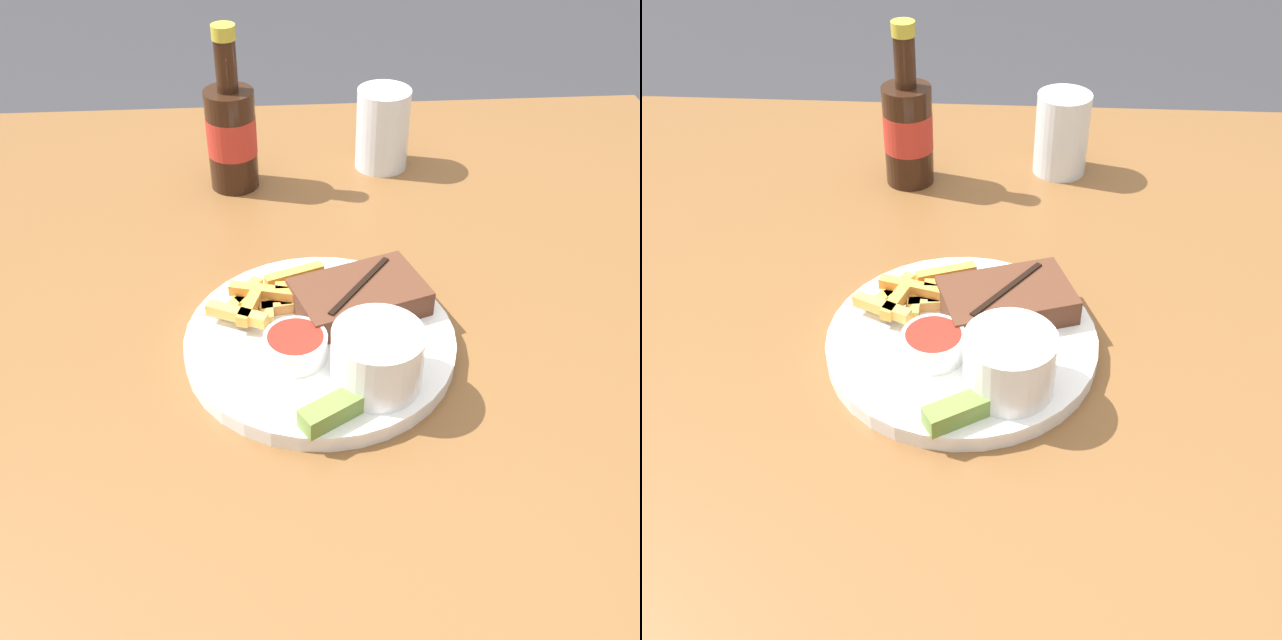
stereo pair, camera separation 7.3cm
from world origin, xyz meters
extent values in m
cube|color=brown|center=(0.00, 0.00, 0.73)|extent=(1.12, 1.17, 0.04)
cylinder|color=brown|center=(-0.50, 0.53, 0.35)|extent=(0.06, 0.06, 0.71)
cylinder|color=brown|center=(0.50, 0.53, 0.35)|extent=(0.06, 0.06, 0.71)
cylinder|color=white|center=(0.00, 0.00, 0.75)|extent=(0.27, 0.27, 0.01)
cylinder|color=white|center=(0.00, 0.00, 0.76)|extent=(0.27, 0.27, 0.00)
cube|color=#512D1E|center=(0.04, 0.04, 0.78)|extent=(0.15, 0.12, 0.03)
cube|color=black|center=(0.04, 0.04, 0.79)|extent=(0.07, 0.09, 0.00)
cube|color=gold|center=(-0.03, 0.07, 0.77)|extent=(0.02, 0.06, 0.01)
cube|color=gold|center=(-0.03, 0.05, 0.77)|extent=(0.05, 0.01, 0.01)
cube|color=gold|center=(-0.07, 0.03, 0.78)|extent=(0.03, 0.05, 0.01)
cube|color=gold|center=(-0.08, 0.02, 0.78)|extent=(0.06, 0.04, 0.01)
cube|color=gold|center=(-0.02, 0.08, 0.78)|extent=(0.06, 0.03, 0.01)
cube|color=gold|center=(-0.05, 0.04, 0.77)|extent=(0.01, 0.05, 0.01)
cube|color=gold|center=(-0.05, 0.05, 0.77)|extent=(0.05, 0.02, 0.01)
cube|color=gold|center=(-0.05, 0.07, 0.77)|extent=(0.05, 0.04, 0.01)
cube|color=orange|center=(-0.01, 0.06, 0.77)|extent=(0.03, 0.05, 0.01)
cube|color=gold|center=(-0.05, 0.07, 0.77)|extent=(0.08, 0.05, 0.01)
cube|color=#EA963B|center=(-0.05, 0.05, 0.78)|extent=(0.08, 0.03, 0.01)
cube|color=gold|center=(-0.07, 0.06, 0.77)|extent=(0.04, 0.05, 0.01)
cube|color=gold|center=(-0.01, 0.06, 0.78)|extent=(0.06, 0.01, 0.01)
cube|color=#DC9549|center=(-0.03, 0.04, 0.77)|extent=(0.05, 0.02, 0.01)
cylinder|color=white|center=(0.05, -0.07, 0.79)|extent=(0.08, 0.08, 0.06)
cylinder|color=beige|center=(0.05, -0.07, 0.82)|extent=(0.08, 0.08, 0.01)
cylinder|color=silver|center=(-0.03, -0.03, 0.78)|extent=(0.06, 0.06, 0.03)
cylinder|color=#B22319|center=(-0.03, -0.03, 0.79)|extent=(0.05, 0.05, 0.01)
cube|color=olive|center=(0.01, -0.11, 0.77)|extent=(0.07, 0.05, 0.02)
cube|color=#B7B7BC|center=(-0.08, 0.03, 0.76)|extent=(0.10, 0.05, 0.00)
cube|color=#B7B7BC|center=(-0.01, 0.00, 0.76)|extent=(0.03, 0.01, 0.00)
cube|color=#B7B7BC|center=(-0.01, 0.00, 0.76)|extent=(0.03, 0.01, 0.00)
cube|color=#B7B7BC|center=(-0.01, 0.01, 0.76)|extent=(0.03, 0.01, 0.00)
cylinder|color=black|center=(-0.09, 0.34, 0.81)|extent=(0.06, 0.06, 0.13)
cylinder|color=#B22D23|center=(-0.09, 0.34, 0.82)|extent=(0.06, 0.06, 0.05)
cylinder|color=black|center=(-0.09, 0.34, 0.91)|extent=(0.03, 0.03, 0.06)
cylinder|color=gold|center=(-0.09, 0.34, 0.95)|extent=(0.03, 0.03, 0.02)
cylinder|color=silver|center=(0.11, 0.38, 0.80)|extent=(0.07, 0.07, 0.11)
camera|label=1|loc=(-0.04, -0.56, 1.25)|focal=42.00mm
camera|label=2|loc=(0.03, -0.56, 1.25)|focal=42.00mm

